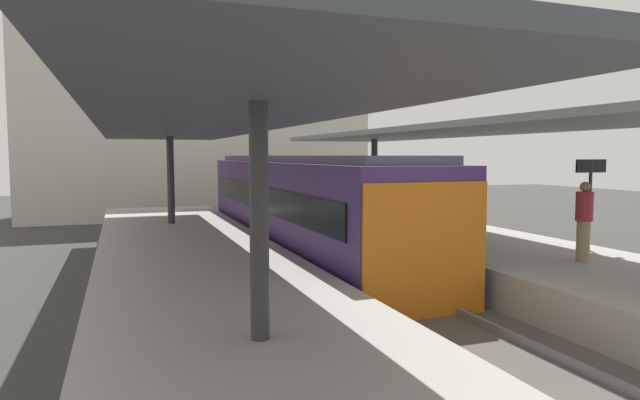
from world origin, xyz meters
TOP-DOWN VIEW (x-y plane):
  - ground_plane at (0.00, 0.00)m, footprint 80.00×80.00m
  - platform_left at (-3.80, 0.00)m, footprint 4.40×28.00m
  - platform_right at (3.80, 0.00)m, footprint 4.40×28.00m
  - track_ballast at (0.00, 0.00)m, footprint 3.20×28.00m
  - rail_near_side at (-0.72, 0.00)m, footprint 0.08×28.00m
  - rail_far_side at (0.72, 0.00)m, footprint 0.08×28.00m
  - commuter_train at (0.00, 5.18)m, footprint 2.78×15.49m
  - canopy_left at (-3.80, 1.40)m, footprint 4.18×21.00m
  - canopy_right at (3.80, 1.40)m, footprint 4.18×21.00m
  - platform_bench at (2.86, 3.64)m, footprint 1.40×0.41m
  - platform_sign at (5.32, -1.22)m, footprint 0.90×0.08m
  - litter_bin at (4.64, 3.50)m, footprint 0.44×0.44m
  - passenger_near_bench at (4.09, -2.26)m, footprint 0.36×0.36m
  - passenger_mid_platform at (4.02, 4.51)m, footprint 0.36×0.36m
  - passenger_far_end at (3.08, 6.29)m, footprint 0.36×0.36m
  - station_building_backdrop at (-1.16, 20.00)m, footprint 18.00×6.00m

SIDE VIEW (x-z plane):
  - ground_plane at x=0.00m, z-range 0.00..0.00m
  - track_ballast at x=0.00m, z-range 0.00..0.20m
  - rail_near_side at x=-0.72m, z-range 0.20..0.34m
  - rail_far_side at x=0.72m, z-range 0.20..0.34m
  - platform_left at x=-3.80m, z-range 0.00..1.00m
  - platform_right at x=3.80m, z-range 0.00..1.00m
  - litter_bin at x=4.64m, z-range 1.00..1.80m
  - platform_bench at x=2.86m, z-range 1.03..1.89m
  - commuter_train at x=0.00m, z-range 0.18..3.28m
  - passenger_far_end at x=3.08m, z-range 1.03..2.72m
  - passenger_near_bench at x=4.09m, z-range 1.04..2.77m
  - passenger_mid_platform at x=4.02m, z-range 1.04..2.78m
  - platform_sign at x=5.32m, z-range 1.52..3.73m
  - canopy_right at x=3.80m, z-range 2.43..5.53m
  - canopy_left at x=-3.80m, z-range 2.44..5.55m
  - station_building_backdrop at x=-1.16m, z-range 0.00..11.00m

